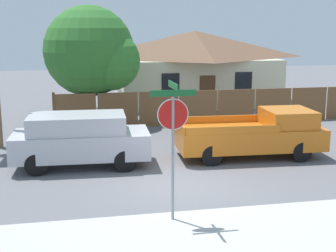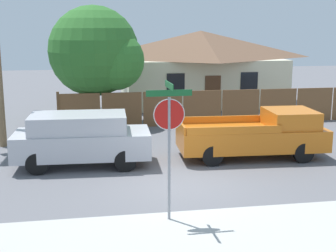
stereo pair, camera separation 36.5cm
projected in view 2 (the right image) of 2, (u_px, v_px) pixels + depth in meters
ground_plane at (182, 185)px, 14.04m from camera, size 80.00×80.00×0.00m
sidewalk_strip at (214, 237)px, 10.57m from camera, size 36.00×3.20×0.01m
wooden_fence at (222, 107)px, 22.69m from camera, size 15.60×0.12×1.77m
house at (200, 66)px, 28.69m from camera, size 10.12×6.34×4.43m
oak_tree at (98, 53)px, 22.21m from camera, size 4.52×4.30×5.68m
red_suv at (82, 138)px, 15.82m from camera, size 4.62×2.13×1.79m
orange_pickup at (258, 135)px, 16.88m from camera, size 5.32×2.25×1.72m
stop_sign at (169, 127)px, 11.07m from camera, size 1.09×0.99×3.40m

